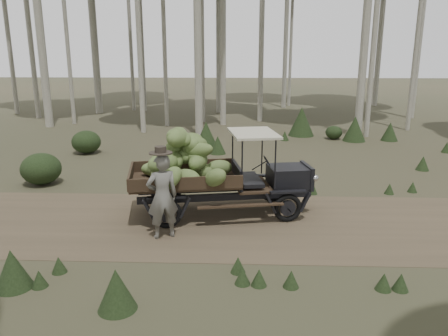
# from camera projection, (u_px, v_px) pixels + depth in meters

# --- Properties ---
(ground) EXTENTS (120.00, 120.00, 0.00)m
(ground) POSITION_uv_depth(u_px,v_px,m) (319.00, 225.00, 9.89)
(ground) COLOR #473D2B
(ground) RESTS_ON ground
(dirt_track) EXTENTS (70.00, 4.00, 0.01)m
(dirt_track) POSITION_uv_depth(u_px,v_px,m) (319.00, 224.00, 9.89)
(dirt_track) COLOR brown
(dirt_track) RESTS_ON ground
(banana_truck) EXTENTS (4.52, 2.53, 2.23)m
(banana_truck) POSITION_uv_depth(u_px,v_px,m) (201.00, 164.00, 10.11)
(banana_truck) COLOR black
(banana_truck) RESTS_ON ground
(farmer) EXTENTS (0.78, 0.67, 1.96)m
(farmer) POSITION_uv_depth(u_px,v_px,m) (162.00, 195.00, 8.98)
(farmer) COLOR #63615A
(farmer) RESTS_ON ground
(undergrowth) EXTENTS (24.51, 21.34, 1.33)m
(undergrowth) POSITION_uv_depth(u_px,v_px,m) (309.00, 186.00, 11.10)
(undergrowth) COLOR #233319
(undergrowth) RESTS_ON ground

